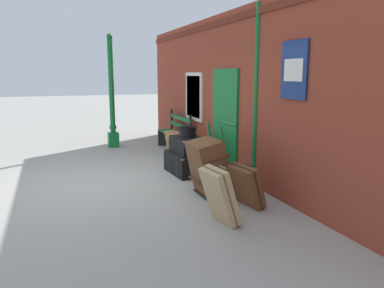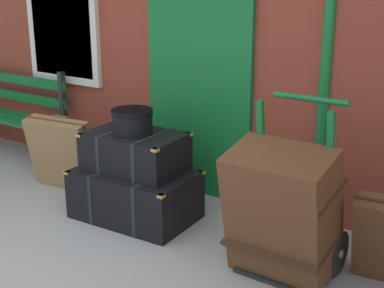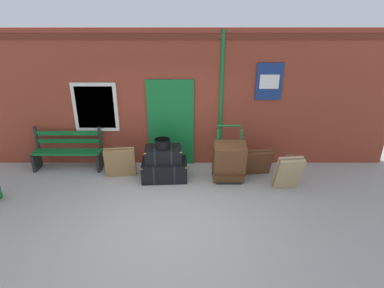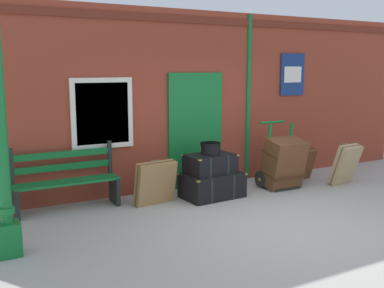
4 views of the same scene
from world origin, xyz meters
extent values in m
cube|color=brown|center=(0.00, 2.60, 1.60)|extent=(10.40, 0.30, 3.20)
cube|color=#146B2D|center=(-0.05, 2.43, 1.05)|extent=(1.10, 0.05, 2.10)
cube|color=#0C401B|center=(-0.05, 2.41, 1.05)|extent=(0.06, 0.02, 2.10)
cube|color=silver|center=(-1.80, 2.43, 1.45)|extent=(1.04, 0.06, 1.16)
cube|color=silver|center=(-1.80, 2.41, 1.45)|extent=(0.88, 0.02, 1.00)
cylinder|color=#146B2D|center=(1.14, 2.45, 1.60)|extent=(0.09, 0.09, 3.14)
cube|color=#146B2D|center=(-2.50, 2.10, 0.45)|extent=(1.60, 0.09, 0.04)
cube|color=#146B2D|center=(-2.50, 2.24, 0.45)|extent=(1.60, 0.09, 0.04)
cube|color=#146B2D|center=(-2.50, 2.30, 0.65)|extent=(1.60, 0.05, 0.10)
cube|color=#146B2D|center=(-2.50, 2.30, 0.85)|extent=(1.60, 0.05, 0.10)
cube|color=black|center=(-1.74, 2.10, 0.23)|extent=(0.06, 0.40, 0.45)
cube|color=black|center=(-1.74, 2.30, 0.73)|extent=(0.06, 0.06, 0.56)
cube|color=black|center=(-0.16, 1.64, 0.21)|extent=(1.04, 0.70, 0.42)
cube|color=black|center=(-0.38, 1.63, 0.21)|extent=(0.07, 0.65, 0.43)
cube|color=black|center=(0.07, 1.65, 0.21)|extent=(0.07, 0.65, 0.43)
cube|color=#B79338|center=(-0.62, 1.31, 0.41)|extent=(0.05, 0.05, 0.02)
cube|color=#B79338|center=(0.34, 1.37, 0.41)|extent=(0.05, 0.05, 0.02)
cube|color=#B79338|center=(-0.66, 1.91, 0.41)|extent=(0.05, 0.05, 0.02)
cube|color=#B79338|center=(0.30, 1.97, 0.41)|extent=(0.05, 0.05, 0.02)
cube|color=silver|center=(-0.19, 1.34, 0.21)|extent=(0.36, 0.01, 0.10)
cube|color=black|center=(-0.18, 1.68, 0.58)|extent=(0.84, 0.59, 0.32)
cube|color=black|center=(-0.36, 1.67, 0.58)|extent=(0.07, 0.55, 0.33)
cube|color=black|center=(0.00, 1.69, 0.58)|extent=(0.07, 0.55, 0.33)
cube|color=#B79338|center=(-0.54, 1.40, 0.73)|extent=(0.05, 0.05, 0.02)
cube|color=#B79338|center=(0.22, 1.46, 0.73)|extent=(0.05, 0.05, 0.02)
cube|color=#B79338|center=(-0.57, 1.90, 0.73)|extent=(0.05, 0.05, 0.02)
cube|color=#B79338|center=(0.19, 1.95, 0.73)|extent=(0.05, 0.05, 0.02)
cylinder|color=black|center=(-0.18, 1.66, 0.84)|extent=(0.33, 0.33, 0.21)
cylinder|color=black|center=(-0.19, 1.66, 0.93)|extent=(0.34, 0.34, 0.04)
cube|color=black|center=(1.27, 1.48, 0.01)|extent=(0.56, 0.28, 0.03)
cube|color=#146B2D|center=(1.02, 1.68, 0.60)|extent=(0.04, 0.22, 1.19)
cube|color=#146B2D|center=(1.52, 1.68, 0.60)|extent=(0.04, 0.22, 1.19)
cylinder|color=#146B2D|center=(1.27, 1.86, 1.19)|extent=(0.54, 0.04, 0.04)
cylinder|color=black|center=(0.95, 1.74, 0.16)|extent=(0.04, 0.32, 0.32)
cylinder|color=#B79338|center=(0.95, 1.74, 0.16)|extent=(0.07, 0.06, 0.06)
cylinder|color=black|center=(1.59, 1.74, 0.16)|extent=(0.04, 0.32, 0.32)
cylinder|color=#B79338|center=(1.59, 1.74, 0.16)|extent=(0.07, 0.06, 0.06)
cube|color=brown|center=(1.27, 1.50, 0.48)|extent=(0.68, 0.62, 0.95)
cube|color=#432715|center=(1.27, 1.50, 0.28)|extent=(0.70, 0.45, 0.12)
cube|color=#432715|center=(1.27, 1.50, 0.67)|extent=(0.70, 0.45, 0.12)
cube|color=olive|center=(-1.17, 1.74, 0.35)|extent=(0.71, 0.38, 0.71)
cylinder|color=brown|center=(-1.17, 1.77, 0.71)|extent=(0.16, 0.05, 0.03)
cube|color=brown|center=(-1.17, 1.74, 0.35)|extent=(0.70, 0.24, 0.69)
camera|label=1|loc=(6.86, -0.90, 2.00)|focal=35.29mm
camera|label=2|loc=(2.68, -1.56, 2.00)|focal=50.55mm
camera|label=3|loc=(0.46, -4.64, 3.42)|focal=29.12mm
camera|label=4|loc=(-4.12, -4.83, 2.19)|focal=42.89mm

